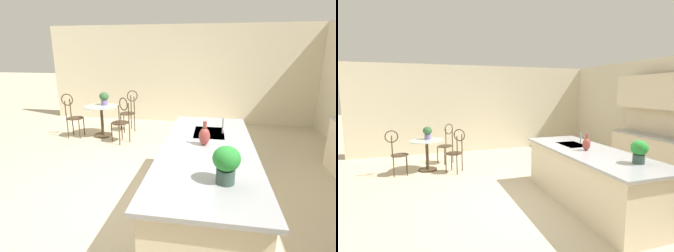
% 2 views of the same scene
% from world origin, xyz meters
% --- Properties ---
extents(ground_plane, '(40.00, 40.00, 0.00)m').
position_xyz_m(ground_plane, '(0.00, 0.00, 0.00)').
color(ground_plane, beige).
extents(wall_left_window, '(0.12, 7.80, 2.70)m').
position_xyz_m(wall_left_window, '(-4.26, 0.00, 1.35)').
color(wall_left_window, beige).
rests_on(wall_left_window, ground).
extents(kitchen_island, '(2.80, 1.06, 0.92)m').
position_xyz_m(kitchen_island, '(0.30, 0.85, 0.46)').
color(kitchen_island, beige).
rests_on(kitchen_island, ground).
extents(bistro_table, '(0.80, 0.80, 0.74)m').
position_xyz_m(bistro_table, '(-2.52, -1.72, 0.45)').
color(bistro_table, '#3D2D1E').
rests_on(bistro_table, ground).
extents(chair_near_window, '(0.53, 0.53, 1.04)m').
position_xyz_m(chair_near_window, '(-3.06, -1.21, 0.57)').
color(chair_near_window, '#3D2D1E').
rests_on(chair_near_window, ground).
extents(chair_by_island, '(0.53, 0.53, 1.04)m').
position_xyz_m(chair_by_island, '(-2.11, -1.08, 0.57)').
color(chair_by_island, '#3D2D1E').
rests_on(chair_by_island, ground).
extents(chair_toward_desk, '(0.42, 0.50, 1.04)m').
position_xyz_m(chair_toward_desk, '(-2.34, -2.38, 0.57)').
color(chair_toward_desk, '#3D2D1E').
rests_on(chair_toward_desk, ground).
extents(sink_faucet, '(0.02, 0.02, 0.22)m').
position_xyz_m(sink_faucet, '(-0.25, 1.03, 1.03)').
color(sink_faucet, '#B2B5BA').
rests_on(sink_faucet, kitchen_island).
extents(potted_plant_on_table, '(0.22, 0.22, 0.31)m').
position_xyz_m(potted_plant_on_table, '(-2.65, -1.69, 0.92)').
color(potted_plant_on_table, '#7A669E').
rests_on(potted_plant_on_table, bistro_table).
extents(potted_plant_counter_far, '(0.23, 0.23, 0.32)m').
position_xyz_m(potted_plant_counter_far, '(1.15, 1.01, 1.10)').
color(potted_plant_counter_far, '#385147').
rests_on(potted_plant_counter_far, kitchen_island).
extents(vase_on_counter, '(0.13, 0.13, 0.29)m').
position_xyz_m(vase_on_counter, '(0.25, 0.80, 1.03)').
color(vase_on_counter, '#993D38').
rests_on(vase_on_counter, kitchen_island).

